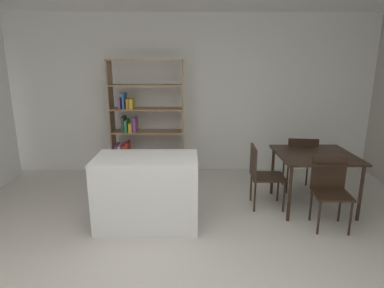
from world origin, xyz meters
The scene contains 8 objects.
ground_plane centered at (0.00, 0.00, 0.00)m, with size 9.82×9.82×0.00m, color beige.
back_partition centered at (0.00, 3.04, 1.40)m, with size 7.14×0.06×2.81m, color white.
kitchen_island centered at (-0.32, 0.91, 0.44)m, with size 1.24×0.68×0.89m, color white.
open_bookshelf centered at (-0.62, 2.65, 0.95)m, with size 1.24×0.36×2.03m.
dining_table centered at (1.93, 1.41, 0.70)m, with size 1.02×0.99×0.78m.
dining_chair_island_side centered at (1.20, 1.41, 0.52)m, with size 0.47×0.43×0.88m.
dining_chair_near centered at (1.94, 0.88, 0.52)m, with size 0.45×0.44×0.86m.
dining_chair_far centered at (1.92, 1.93, 0.54)m, with size 0.48×0.46×0.88m.
Camera 1 is at (0.21, -2.81, 2.02)m, focal length 30.15 mm.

